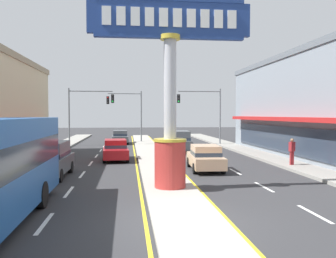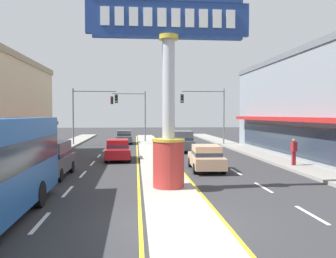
% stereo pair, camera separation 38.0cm
% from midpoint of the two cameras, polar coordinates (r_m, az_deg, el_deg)
% --- Properties ---
extents(ground_plane, '(160.00, 160.00, 0.00)m').
position_cam_midpoint_polar(ground_plane, '(11.24, 2.26, -15.12)').
color(ground_plane, '#303033').
extents(median_strip, '(2.28, 52.00, 0.14)m').
position_cam_midpoint_polar(median_strip, '(28.83, -3.24, -4.20)').
color(median_strip, '#A39E93').
rests_on(median_strip, ground).
extents(sidewalk_left, '(2.37, 60.00, 0.18)m').
position_cam_midpoint_polar(sidewalk_left, '(27.76, -21.77, -4.58)').
color(sidewalk_left, gray).
rests_on(sidewalk_left, ground).
extents(sidewalk_right, '(2.37, 60.00, 0.18)m').
position_cam_midpoint_polar(sidewalk_right, '(28.80, 15.07, -4.25)').
color(sidewalk_right, gray).
rests_on(sidewalk_right, ground).
extents(lane_markings, '(9.02, 52.00, 0.01)m').
position_cam_midpoint_polar(lane_markings, '(27.49, -3.08, -4.66)').
color(lane_markings, silver).
rests_on(lane_markings, ground).
extents(district_sign, '(7.17, 1.46, 8.33)m').
position_cam_midpoint_polar(district_sign, '(15.31, -0.37, 5.25)').
color(district_sign, '#B7332D').
rests_on(district_sign, median_strip).
extents(storefront_right, '(9.48, 23.72, 8.10)m').
position_cam_midpoint_polar(storefront_right, '(29.74, 25.48, 3.45)').
color(storefront_right, gray).
rests_on(storefront_right, ground).
extents(traffic_light_left_side, '(4.86, 0.46, 6.20)m').
position_cam_midpoint_polar(traffic_light_left_side, '(38.14, -13.70, 3.63)').
color(traffic_light_left_side, slate).
rests_on(traffic_light_left_side, ground).
extents(traffic_light_right_side, '(4.86, 0.46, 6.20)m').
position_cam_midpoint_polar(traffic_light_right_side, '(37.74, 5.74, 3.70)').
color(traffic_light_right_side, slate).
rests_on(traffic_light_right_side, ground).
extents(traffic_light_median_far, '(4.20, 0.46, 6.20)m').
position_cam_midpoint_polar(traffic_light_median_far, '(41.85, -6.76, 3.49)').
color(traffic_light_median_far, slate).
rests_on(traffic_light_median_far, ground).
extents(suv_near_right_lane, '(2.16, 4.70, 1.90)m').
position_cam_midpoint_polar(suv_near_right_lane, '(31.51, 1.56, -1.97)').
color(suv_near_right_lane, '#4C5156').
rests_on(suv_near_right_lane, ground).
extents(suv_far_right_lane, '(2.04, 4.64, 1.90)m').
position_cam_midpoint_polar(suv_far_right_lane, '(19.78, -19.54, -4.70)').
color(suv_far_right_lane, '#4C5156').
rests_on(suv_far_right_lane, ground).
extents(sedan_near_left_lane, '(1.93, 4.35, 1.53)m').
position_cam_midpoint_polar(sedan_near_left_lane, '(40.48, -8.16, -1.30)').
color(sedan_near_left_lane, '#4C5156').
rests_on(sedan_near_left_lane, ground).
extents(sedan_far_left_oncoming, '(2.01, 4.39, 1.53)m').
position_cam_midpoint_polar(sedan_far_left_oncoming, '(25.92, -9.07, -3.37)').
color(sedan_far_left_oncoming, maroon).
rests_on(sedan_far_left_oncoming, ground).
extents(sedan_kerb_right, '(2.00, 4.38, 1.53)m').
position_cam_midpoint_polar(sedan_kerb_right, '(21.10, 5.65, -4.68)').
color(sedan_kerb_right, tan).
rests_on(sedan_kerb_right, ground).
extents(pedestrian_near_kerb, '(0.46, 0.38, 1.68)m').
position_cam_midpoint_polar(pedestrian_near_kerb, '(23.29, 19.33, -3.28)').
color(pedestrian_near_kerb, maroon).
rests_on(pedestrian_near_kerb, sidewalk_right).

